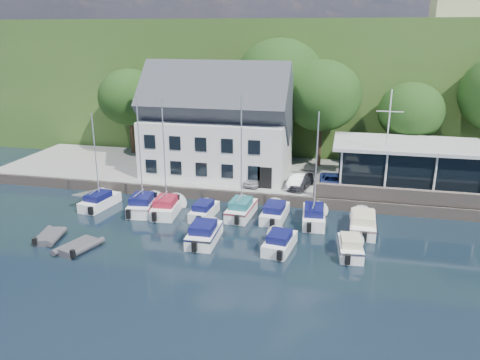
{
  "coord_description": "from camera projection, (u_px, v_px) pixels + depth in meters",
  "views": [
    {
      "loc": [
        5.3,
        -27.44,
        14.79
      ],
      "look_at": [
        -3.01,
        9.0,
        2.78
      ],
      "focal_mm": 35.0,
      "sensor_mm": 36.0,
      "label": 1
    }
  ],
  "objects": [
    {
      "name": "boat_r1_4",
      "position": [
        241.0,
        162.0,
        37.55
      ],
      "size": [
        2.33,
        5.97,
        9.4
      ],
      "primitive_type": null,
      "rotation": [
        0.0,
        0.0,
        -0.07
      ],
      "color": "white",
      "rests_on": "ground"
    },
    {
      "name": "boat_r2_4",
      "position": [
        350.0,
        245.0,
        32.12
      ],
      "size": [
        2.12,
        4.99,
        1.41
      ],
      "primitive_type": null,
      "rotation": [
        0.0,
        0.0,
        0.09
      ],
      "color": "white",
      "rests_on": "ground"
    },
    {
      "name": "quay_face",
      "position": [
        278.0,
        200.0,
        41.17
      ],
      "size": [
        60.0,
        0.3,
        1.0
      ],
      "primitive_type": "cube",
      "color": "#6D6057",
      "rests_on": "ground"
    },
    {
      "name": "ground",
      "position": [
        254.0,
        263.0,
        31.12
      ],
      "size": [
        180.0,
        180.0,
        0.0
      ],
      "primitive_type": "plane",
      "color": "black",
      "rests_on": "ground"
    },
    {
      "name": "hillside",
      "position": [
        320.0,
        69.0,
        86.22
      ],
      "size": [
        160.0,
        75.0,
        16.0
      ],
      "primitive_type": "cube",
      "color": "#31531F",
      "rests_on": "ground"
    },
    {
      "name": "boat_r1_7",
      "position": [
        363.0,
        221.0,
        36.07
      ],
      "size": [
        2.2,
        6.77,
        1.48
      ],
      "primitive_type": null,
      "rotation": [
        0.0,
        0.0,
        -0.02
      ],
      "color": "white",
      "rests_on": "ground"
    },
    {
      "name": "car_dgrey",
      "position": [
        301.0,
        181.0,
        42.83
      ],
      "size": [
        2.51,
        4.27,
        1.16
      ],
      "primitive_type": "imported",
      "rotation": [
        0.0,
        0.0,
        -0.23
      ],
      "color": "#2B2B2F",
      "rests_on": "quay"
    },
    {
      "name": "seawall",
      "position": [
        423.0,
        197.0,
        38.67
      ],
      "size": [
        18.0,
        0.5,
        1.2
      ],
      "primitive_type": "cube",
      "color": "#6D6057",
      "rests_on": "quay"
    },
    {
      "name": "boat_r1_0",
      "position": [
        96.0,
        161.0,
        39.7
      ],
      "size": [
        2.73,
        6.03,
        8.44
      ],
      "primitive_type": null,
      "rotation": [
        0.0,
        0.0,
        -0.16
      ],
      "color": "white",
      "rests_on": "ground"
    },
    {
      "name": "boat_r1_2",
      "position": [
        165.0,
        160.0,
        38.06
      ],
      "size": [
        2.59,
        5.94,
        9.35
      ],
      "primitive_type": null,
      "rotation": [
        0.0,
        0.0,
        0.1
      ],
      "color": "white",
      "rests_on": "ground"
    },
    {
      "name": "car_blue",
      "position": [
        331.0,
        181.0,
        42.5
      ],
      "size": [
        1.77,
        4.03,
        1.35
      ],
      "primitive_type": "imported",
      "rotation": [
        0.0,
        0.0,
        0.05
      ],
      "color": "#314797",
      "rests_on": "quay"
    },
    {
      "name": "boat_r2_3",
      "position": [
        280.0,
        240.0,
        32.88
      ],
      "size": [
        2.55,
        5.36,
        1.36
      ],
      "primitive_type": null,
      "rotation": [
        0.0,
        0.0,
        -0.14
      ],
      "color": "white",
      "rests_on": "ground"
    },
    {
      "name": "tree_4",
      "position": [
        409.0,
        127.0,
        47.36
      ],
      "size": [
        6.54,
        6.54,
        8.93
      ],
      "primitive_type": null,
      "color": "black",
      "rests_on": "quay"
    },
    {
      "name": "boat_r1_1",
      "position": [
        140.0,
        158.0,
        38.51
      ],
      "size": [
        2.93,
        6.01,
        9.53
      ],
      "primitive_type": null,
      "rotation": [
        0.0,
        0.0,
        0.15
      ],
      "color": "white",
      "rests_on": "ground"
    },
    {
      "name": "tree_0",
      "position": [
        131.0,
        112.0,
        53.71
      ],
      "size": [
        7.11,
        7.11,
        9.71
      ],
      "primitive_type": null,
      "color": "black",
      "rests_on": "quay"
    },
    {
      "name": "tree_2",
      "position": [
        279.0,
        101.0,
        50.25
      ],
      "size": [
        9.58,
        9.58,
        13.09
      ],
      "primitive_type": null,
      "color": "black",
      "rests_on": "quay"
    },
    {
      "name": "club_pavilion",
      "position": [
        406.0,
        165.0,
        42.71
      ],
      "size": [
        13.2,
        7.2,
        4.1
      ],
      "primitive_type": null,
      "color": "black",
      "rests_on": "quay"
    },
    {
      "name": "dinghy_1",
      "position": [
        78.0,
        246.0,
        32.81
      ],
      "size": [
        2.74,
        3.56,
        0.73
      ],
      "primitive_type": null,
      "rotation": [
        0.0,
        0.0,
        -0.31
      ],
      "color": "#3C3C41",
      "rests_on": "ground"
    },
    {
      "name": "field_patch",
      "position": [
        367.0,
        23.0,
        89.47
      ],
      "size": [
        50.0,
        30.0,
        0.3
      ],
      "primitive_type": "cube",
      "color": "#505E2F",
      "rests_on": "hillside"
    },
    {
      "name": "harbor_building",
      "position": [
        218.0,
        130.0,
        46.28
      ],
      "size": [
        14.4,
        8.2,
        8.7
      ],
      "primitive_type": null,
      "color": "silver",
      "rests_on": "quay"
    },
    {
      "name": "tree_3",
      "position": [
        321.0,
        114.0,
        48.32
      ],
      "size": [
        8.09,
        8.09,
        11.05
      ],
      "primitive_type": null,
      "color": "black",
      "rests_on": "quay"
    },
    {
      "name": "flagpole",
      "position": [
        387.0,
        144.0,
        39.67
      ],
      "size": [
        2.2,
        0.2,
        9.17
      ],
      "primitive_type": null,
      "color": "silver",
      "rests_on": "quay"
    },
    {
      "name": "car_silver",
      "position": [
        255.0,
        178.0,
        43.64
      ],
      "size": [
        1.88,
        3.62,
        1.18
      ],
      "primitive_type": "imported",
      "rotation": [
        0.0,
        0.0,
        -0.15
      ],
      "color": "silver",
      "rests_on": "quay"
    },
    {
      "name": "boat_r1_5",
      "position": [
        275.0,
        211.0,
        38.24
      ],
      "size": [
        2.25,
        5.92,
        1.39
      ],
      "primitive_type": null,
      "rotation": [
        0.0,
        0.0,
        -0.06
      ],
      "color": "white",
      "rests_on": "ground"
    },
    {
      "name": "quay",
      "position": [
        288.0,
        178.0,
        47.21
      ],
      "size": [
        60.0,
        13.0,
        1.0
      ],
      "primitive_type": "cube",
      "color": "gray",
      "rests_on": "ground"
    },
    {
      "name": "boat_r2_2",
      "position": [
        204.0,
        232.0,
        34.1
      ],
      "size": [
        2.24,
        5.65,
        1.52
      ],
      "primitive_type": null,
      "rotation": [
        0.0,
        0.0,
        0.03
      ],
      "color": "white",
      "rests_on": "ground"
    },
    {
      "name": "dinghy_0",
      "position": [
        50.0,
        235.0,
        34.51
      ],
      "size": [
        2.3,
        3.22,
        0.68
      ],
      "primitive_type": null,
      "rotation": [
        0.0,
        0.0,
        0.2
      ],
      "color": "#3C3C41",
      "rests_on": "ground"
    },
    {
      "name": "car_white",
      "position": [
        297.0,
        180.0,
        43.0
      ],
      "size": [
        1.74,
        3.84,
        1.22
      ],
      "primitive_type": "imported",
      "rotation": [
        0.0,
        0.0,
        -0.13
      ],
      "color": "beige",
      "rests_on": "quay"
    },
    {
      "name": "gangway",
      "position": [
        97.0,
        199.0,
        42.96
      ],
      "size": [
        1.2,
        6.0,
        1.4
      ],
      "primitive_type": null,
      "color": "silver",
      "rests_on": "ground"
    },
    {
      "name": "boat_r1_3",
      "position": [
        204.0,
        209.0,
        38.68
      ],
      "size": [
        2.0,
        5.29,
        1.35
      ],
      "primitive_type": null,
      "rotation": [
        0.0,
        0.0,
        -0.07
      ],
      "color": "white",
      "rests_on": "ground"
    },
    {
      "name": "boat_r1_6",
      "position": [
        316.0,
        167.0,
        36.18
      ],
      "size": [
        2.35,
        6.22,
        9.36
      ],
      "primitive_type": null,
      "rotation": [
        0.0,
        0.0,
        0.07
      ],
      "color": "white",
      "rests_on": "ground"
    }
  ]
}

